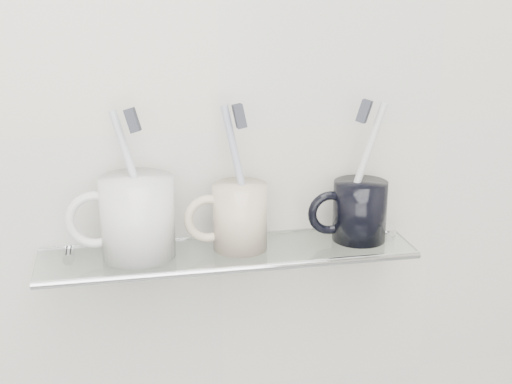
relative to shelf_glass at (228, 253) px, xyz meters
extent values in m
plane|color=beige|center=(0.00, 0.06, 0.15)|extent=(2.50, 0.00, 2.50)
cube|color=silver|center=(0.00, 0.00, 0.00)|extent=(0.50, 0.12, 0.01)
cylinder|color=silver|center=(0.00, -0.06, 0.00)|extent=(0.50, 0.01, 0.01)
cylinder|color=silver|center=(-0.21, 0.05, -0.01)|extent=(0.02, 0.03, 0.02)
cylinder|color=silver|center=(0.21, 0.05, -0.01)|extent=(0.02, 0.03, 0.02)
cylinder|color=white|center=(-0.12, 0.00, 0.06)|extent=(0.11, 0.11, 0.11)
torus|color=white|center=(-0.17, 0.00, 0.06)|extent=(0.08, 0.01, 0.08)
cylinder|color=silver|center=(-0.12, 0.00, 0.10)|extent=(0.06, 0.04, 0.18)
cube|color=#2D2F39|center=(-0.12, 0.00, 0.19)|extent=(0.02, 0.03, 0.03)
cylinder|color=beige|center=(0.02, 0.00, 0.05)|extent=(0.08, 0.08, 0.09)
torus|color=beige|center=(-0.02, 0.00, 0.05)|extent=(0.07, 0.01, 0.07)
cylinder|color=#838AA9|center=(0.02, 0.00, 0.10)|extent=(0.05, 0.03, 0.19)
cube|color=#2D2F39|center=(0.02, 0.00, 0.19)|extent=(0.02, 0.02, 0.03)
cylinder|color=black|center=(0.19, 0.00, 0.05)|extent=(0.08, 0.08, 0.08)
torus|color=black|center=(0.14, 0.00, 0.05)|extent=(0.06, 0.01, 0.06)
cylinder|color=silver|center=(0.19, 0.00, 0.10)|extent=(0.07, 0.02, 0.19)
cube|color=#2D2F39|center=(0.19, 0.00, 0.19)|extent=(0.03, 0.03, 0.03)
cylinder|color=silver|center=(0.22, 0.00, 0.01)|extent=(0.04, 0.04, 0.02)
camera|label=1|loc=(-0.14, -0.88, 0.36)|focal=50.00mm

